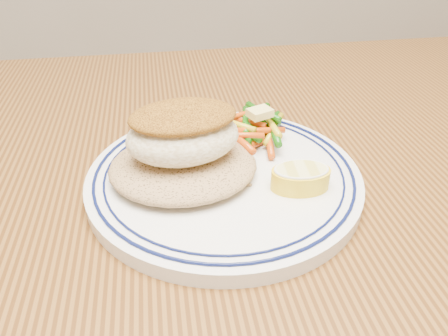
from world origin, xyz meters
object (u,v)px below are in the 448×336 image
vegetable_pile (252,129)px  lemon_wedge (301,177)px  fish_fillet (183,132)px  rice_pilaf (183,163)px  plate (224,177)px  dining_table (272,270)px

vegetable_pile → lemon_wedge: size_ratio=1.91×
fish_fillet → rice_pilaf: bearing=-171.4°
fish_fillet → vegetable_pile: (0.08, 0.06, -0.03)m
plate → fish_fillet: fish_fillet is taller
plate → vegetable_pile: (0.04, 0.06, 0.02)m
rice_pilaf → fish_fillet: 0.03m
rice_pilaf → fish_fillet: size_ratio=1.26×
plate → rice_pilaf: (-0.04, 0.00, 0.02)m
plate → rice_pilaf: size_ratio=1.89×
dining_table → lemon_wedge: size_ratio=26.24×
rice_pilaf → fish_fillet: (0.00, 0.00, 0.03)m
dining_table → plate: 0.12m
plate → rice_pilaf: rice_pilaf is taller
fish_fillet → plate: bearing=-2.9°
rice_pilaf → vegetable_pile: same height
plate → fish_fillet: size_ratio=2.38×
dining_table → plate: (-0.05, 0.03, 0.11)m
dining_table → fish_fillet: (-0.09, 0.03, 0.16)m
fish_fillet → vegetable_pile: size_ratio=1.03×
plate → fish_fillet: 0.07m
plate → lemon_wedge: (0.07, -0.04, 0.02)m
vegetable_pile → lemon_wedge: 0.10m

